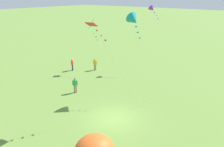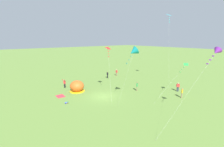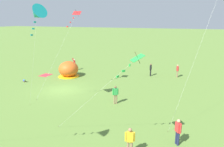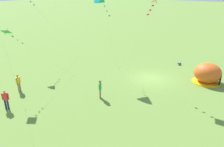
# 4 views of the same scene
# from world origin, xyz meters

# --- Properties ---
(ground_plane) EXTENTS (300.00, 300.00, 0.00)m
(ground_plane) POSITION_xyz_m (0.00, 0.00, 0.00)
(ground_plane) COLOR olive
(popup_tent) EXTENTS (2.81, 2.81, 2.10)m
(popup_tent) POSITION_xyz_m (-5.21, -2.44, 1.00)
(popup_tent) COLOR #D8591E
(popup_tent) RESTS_ON ground
(picnic_blanket) EXTENTS (1.70, 1.30, 0.01)m
(picnic_blanket) POSITION_xyz_m (-4.70, -5.87, 0.01)
(picnic_blanket) COLOR #CC333D
(picnic_blanket) RESTS_ON ground
(toddler_crawling) EXTENTS (0.42, 0.54, 0.32)m
(toddler_crawling) POSITION_xyz_m (-1.00, -6.21, 0.18)
(toddler_crawling) COLOR blue
(toddler_crawling) RESTS_ON ground
(person_center_field) EXTENTS (0.59, 0.25, 1.72)m
(person_center_field) POSITION_xyz_m (-9.39, 7.88, 0.96)
(person_center_field) COLOR black
(person_center_field) RESTS_ON ground
(person_arms_raised) EXTENTS (0.72, 0.62, 1.89)m
(person_arms_raised) POSITION_xyz_m (-8.67, -3.53, 1.00)
(person_arms_raised) COLOR black
(person_arms_raised) RESTS_ON ground
(person_with_toddler) EXTENTS (0.57, 0.33, 1.72)m
(person_with_toddler) POSITION_xyz_m (-9.97, 11.36, 0.96)
(person_with_toddler) COLOR #8C7251
(person_with_toddler) RESTS_ON ground
(person_near_tent) EXTENTS (0.50, 0.42, 1.72)m
(person_near_tent) POSITION_xyz_m (6.70, 12.60, 0.96)
(person_near_tent) COLOR #1E2347
(person_near_tent) RESTS_ON ground
(person_strolling) EXTENTS (0.35, 0.56, 1.72)m
(person_strolling) POSITION_xyz_m (8.79, 10.10, 0.96)
(person_strolling) COLOR #8C7251
(person_strolling) RESTS_ON ground
(person_watching_sky) EXTENTS (0.42, 0.49, 1.72)m
(person_watching_sky) POSITION_xyz_m (1.71, 6.71, 0.96)
(person_watching_sky) COLOR #8C7251
(person_watching_sky) RESTS_ON ground
(kite_teal) EXTENTS (1.61, 3.11, 8.79)m
(kite_teal) POSITION_xyz_m (5.36, 1.59, 8.01)
(kite_teal) COLOR silver
(kite_teal) RESTS_ON ground
(kite_green) EXTENTS (1.89, 6.56, 6.06)m
(kite_green) POSITION_xyz_m (8.71, 10.07, 5.43)
(kite_green) COLOR silver
(kite_green) RESTS_ON ground
(kite_purple) EXTENTS (2.34, 7.73, 9.02)m
(kite_purple) POSITION_xyz_m (14.56, 4.47, 8.49)
(kite_purple) COLOR silver
(kite_purple) RESTS_ON ground
(kite_red) EXTENTS (4.63, 2.99, 8.58)m
(kite_red) POSITION_xyz_m (-0.52, 1.53, 7.89)
(kite_red) COLOR silver
(kite_red) RESTS_ON ground
(kite_cyan) EXTENTS (4.18, 4.34, 14.99)m
(kite_cyan) POSITION_xyz_m (1.77, 15.58, 14.10)
(kite_cyan) COLOR silver
(kite_cyan) RESTS_ON ground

